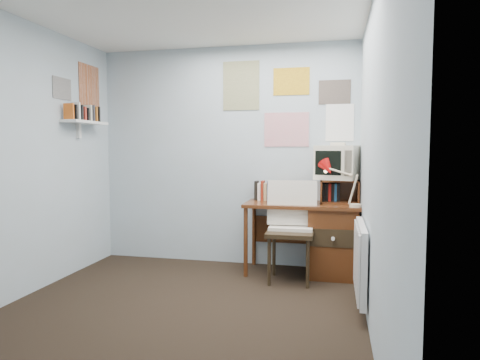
% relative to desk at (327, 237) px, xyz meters
% --- Properties ---
extents(ground, '(3.50, 3.50, 0.00)m').
position_rel_desk_xyz_m(ground, '(-1.17, -1.48, -0.41)').
color(ground, black).
rests_on(ground, ground).
extents(back_wall, '(3.00, 0.02, 2.50)m').
position_rel_desk_xyz_m(back_wall, '(-1.17, 0.27, 0.84)').
color(back_wall, '#A1B1B8').
rests_on(back_wall, ground).
extents(left_wall, '(0.02, 3.50, 2.50)m').
position_rel_desk_xyz_m(left_wall, '(-2.67, -1.48, 0.84)').
color(left_wall, '#A1B1B8').
rests_on(left_wall, ground).
extents(right_wall, '(0.02, 3.50, 2.50)m').
position_rel_desk_xyz_m(right_wall, '(0.33, -1.48, 0.84)').
color(right_wall, '#A1B1B8').
rests_on(right_wall, ground).
extents(desk, '(1.20, 0.55, 0.76)m').
position_rel_desk_xyz_m(desk, '(0.00, 0.00, 0.00)').
color(desk, '#512812').
rests_on(desk, ground).
extents(desk_chair, '(0.51, 0.48, 0.99)m').
position_rel_desk_xyz_m(desk_chair, '(-0.36, -0.30, 0.09)').
color(desk_chair, black).
rests_on(desk_chair, ground).
extents(desk_lamp, '(0.33, 0.29, 0.42)m').
position_rel_desk_xyz_m(desk_lamp, '(0.27, -0.19, 0.56)').
color(desk_lamp, red).
rests_on(desk_lamp, desk).
extents(tv_riser, '(0.40, 0.30, 0.25)m').
position_rel_desk_xyz_m(tv_riser, '(0.12, 0.11, 0.48)').
color(tv_riser, '#512812').
rests_on(tv_riser, desk).
extents(crt_tv, '(0.50, 0.48, 0.39)m').
position_rel_desk_xyz_m(crt_tv, '(0.09, 0.13, 0.80)').
color(crt_tv, beige).
rests_on(crt_tv, tv_riser).
extents(book_row, '(0.60, 0.14, 0.22)m').
position_rel_desk_xyz_m(book_row, '(-0.51, 0.18, 0.46)').
color(book_row, '#512812').
rests_on(book_row, desk).
extents(radiator, '(0.09, 0.80, 0.60)m').
position_rel_desk_xyz_m(radiator, '(0.29, -0.93, 0.01)').
color(radiator, white).
rests_on(radiator, right_wall).
extents(wall_shelf, '(0.20, 0.62, 0.24)m').
position_rel_desk_xyz_m(wall_shelf, '(-2.57, -0.38, 1.21)').
color(wall_shelf, white).
rests_on(wall_shelf, left_wall).
extents(posters_back, '(1.20, 0.01, 0.90)m').
position_rel_desk_xyz_m(posters_back, '(-0.47, 0.26, 1.44)').
color(posters_back, white).
rests_on(posters_back, back_wall).
extents(posters_left, '(0.01, 0.70, 0.60)m').
position_rel_desk_xyz_m(posters_left, '(-2.67, -0.38, 1.59)').
color(posters_left, white).
rests_on(posters_left, left_wall).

